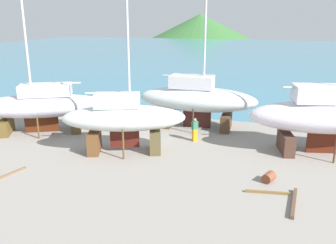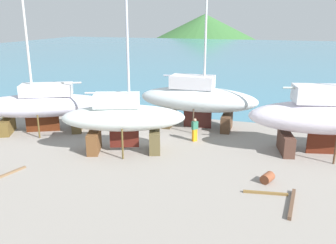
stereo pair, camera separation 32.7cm
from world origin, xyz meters
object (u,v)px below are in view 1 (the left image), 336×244
sailboat_small_center (197,99)px  barrel_tipped_right (269,177)px  sailboat_mid_port (123,118)px  barrel_tipped_left (120,122)px  worker (195,129)px  sailboat_large_starboard (40,105)px  sailboat_far_slipway (329,116)px  barrel_rust_near (3,112)px

sailboat_small_center → barrel_tipped_right: size_ratio=20.73×
sailboat_mid_port → barrel_tipped_left: 5.96m
sailboat_mid_port → worker: (4.01, 3.37, -1.41)m
sailboat_mid_port → sailboat_large_starboard: size_ratio=0.71×
sailboat_mid_port → sailboat_far_slipway: size_ratio=0.74×
barrel_rust_near → sailboat_large_starboard: bearing=-23.5°
worker → barrel_tipped_left: worker is taller
sailboat_large_starboard → sailboat_small_center: sailboat_large_starboard is taller
barrel_rust_near → sailboat_small_center: bearing=6.7°
sailboat_far_slipway → barrel_rust_near: (-26.37, 1.21, -2.07)m
barrel_tipped_left → barrel_tipped_right: bearing=-30.8°
barrel_tipped_right → barrel_tipped_left: 13.82m
sailboat_far_slipway → barrel_rust_near: sailboat_far_slipway is taller
sailboat_far_slipway → barrel_tipped_right: bearing=-133.3°
sailboat_far_slipway → sailboat_large_starboard: 20.48m
sailboat_small_center → barrel_rust_near: sailboat_small_center is taller
sailboat_mid_port → sailboat_far_slipway: sailboat_far_slipway is taller
sailboat_far_slipway → sailboat_small_center: bearing=149.2°
barrel_tipped_left → sailboat_large_starboard: bearing=-150.2°
sailboat_large_starboard → barrel_tipped_right: (17.06, -4.10, -1.91)m
sailboat_mid_port → sailboat_small_center: 7.49m
barrel_rust_near → barrel_tipped_left: barrel_rust_near is taller
worker → sailboat_large_starboard: bearing=44.5°
barrel_tipped_right → barrel_tipped_left: barrel_tipped_left is taller
barrel_tipped_left → sailboat_far_slipway: bearing=-6.0°
worker → barrel_tipped_left: size_ratio=2.16×
sailboat_large_starboard → sailboat_small_center: (11.16, 4.59, 0.21)m
sailboat_mid_port → sailboat_small_center: (3.42, 6.67, 0.10)m
sailboat_small_center → barrel_rust_near: (-17.10, -2.01, -1.91)m
barrel_rust_near → barrel_tipped_left: (11.12, 0.38, -0.08)m
barrel_rust_near → barrel_tipped_left: size_ratio=1.21×
sailboat_far_slipway → worker: size_ratio=10.46×
sailboat_far_slipway → barrel_tipped_right: 6.82m
barrel_tipped_right → sailboat_far_slipway: bearing=58.4°
sailboat_small_center → sailboat_mid_port: bearing=-118.2°
barrel_tipped_left → sailboat_small_center: bearing=15.2°
barrel_rust_near → sailboat_mid_port: bearing=-18.8°
sailboat_small_center → sailboat_large_starboard: bearing=-158.7°
sailboat_small_center → worker: (0.59, -3.30, -1.51)m
sailboat_large_starboard → worker: 11.90m
barrel_tipped_left → worker: bearing=-14.3°
barrel_tipped_right → sailboat_mid_port: bearing=167.7°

